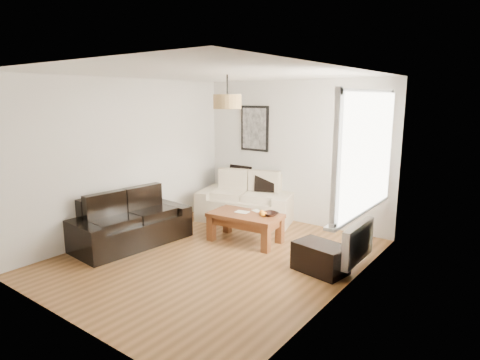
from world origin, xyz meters
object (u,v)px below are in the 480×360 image
Objects in this scene: sofa_leather at (131,220)px; loveseat_cream at (246,197)px; coffee_table at (245,228)px; ottoman at (320,258)px.

loveseat_cream is at bearing -13.08° from sofa_leather.
coffee_table reaches higher than ottoman.
loveseat_cream reaches higher than coffee_table.
sofa_leather is 1.57× the size of coffee_table.
coffee_table is 1.52m from ottoman.
sofa_leather is 1.82m from coffee_table.
ottoman is at bearing -12.85° from coffee_table.
coffee_table is at bearing -72.12° from loveseat_cream.
sofa_leather is 2.65× the size of ottoman.
coffee_table is (1.40, 1.15, -0.16)m from sofa_leather.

